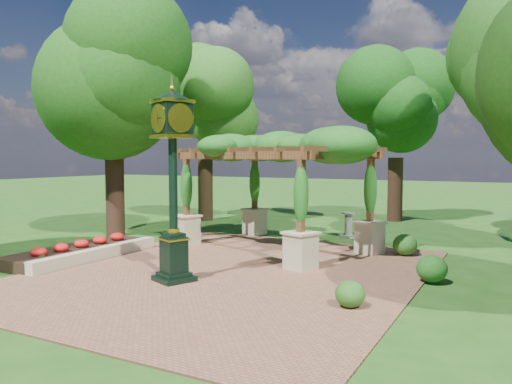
% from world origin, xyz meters
% --- Properties ---
extents(ground, '(120.00, 120.00, 0.00)m').
position_xyz_m(ground, '(0.00, 0.00, 0.00)').
color(ground, '#1E4714').
rests_on(ground, ground).
extents(brick_plaza, '(10.00, 12.00, 0.04)m').
position_xyz_m(brick_plaza, '(0.00, 1.00, 0.02)').
color(brick_plaza, brown).
rests_on(brick_plaza, ground).
extents(border_wall, '(0.35, 5.00, 0.40)m').
position_xyz_m(border_wall, '(-4.60, 0.50, 0.20)').
color(border_wall, '#C6B793').
rests_on(border_wall, ground).
extents(flower_bed, '(1.50, 5.00, 0.36)m').
position_xyz_m(flower_bed, '(-5.50, 0.50, 0.18)').
color(flower_bed, red).
rests_on(flower_bed, ground).
extents(pedestal_clock, '(1.29, 1.29, 5.04)m').
position_xyz_m(pedestal_clock, '(-0.78, -0.57, 3.01)').
color(pedestal_clock, black).
rests_on(pedestal_clock, brick_plaza).
extents(pergola, '(7.58, 6.04, 4.15)m').
position_xyz_m(pergola, '(-0.54, 4.82, 3.40)').
color(pergola, '#BCB38B').
rests_on(pergola, brick_plaza).
extents(sundial, '(0.72, 0.72, 1.03)m').
position_xyz_m(sundial, '(0.97, 8.64, 0.45)').
color(sundial, gray).
rests_on(sundial, ground).
extents(shrub_front, '(0.65, 0.65, 0.58)m').
position_xyz_m(shrub_front, '(3.96, -0.63, 0.33)').
color(shrub_front, '#225217').
rests_on(shrub_front, brick_plaza).
extents(shrub_mid, '(0.97, 0.97, 0.70)m').
position_xyz_m(shrub_mid, '(5.16, 2.46, 0.39)').
color(shrub_mid, '#1D5217').
rests_on(shrub_mid, brick_plaza).
extents(shrub_back, '(0.99, 0.99, 0.70)m').
position_xyz_m(shrub_back, '(3.82, 5.73, 0.39)').
color(shrub_back, '#265B1A').
rests_on(shrub_back, brick_plaza).
extents(tree_west_near, '(5.27, 5.27, 10.10)m').
position_xyz_m(tree_west_near, '(-7.74, 4.57, 6.94)').
color(tree_west_near, '#372016').
rests_on(tree_west_near, ground).
extents(tree_west_far, '(4.30, 4.30, 9.31)m').
position_xyz_m(tree_west_far, '(-7.24, 10.52, 6.37)').
color(tree_west_far, black).
rests_on(tree_west_far, ground).
extents(tree_north, '(3.92, 3.92, 8.36)m').
position_xyz_m(tree_north, '(1.44, 14.86, 5.70)').
color(tree_north, '#372116').
rests_on(tree_north, ground).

